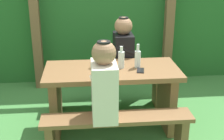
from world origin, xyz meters
TOP-DOWN VIEW (x-y plane):
  - ground_plane at (0.00, 0.00)m, footprint 12.00×12.00m
  - hedge_backdrop at (0.00, 1.81)m, footprint 6.40×0.80m
  - pergola_post_left at (-0.93, 1.23)m, footprint 0.12×0.12m
  - pergola_post_right at (0.93, 1.23)m, footprint 0.12×0.12m
  - picnic_table at (0.00, 0.00)m, footprint 1.40×0.64m
  - bench_near at (0.00, -0.51)m, footprint 1.40×0.24m
  - bench_far at (0.00, 0.51)m, footprint 1.40×0.24m
  - person_white_shirt at (-0.12, -0.51)m, footprint 0.25×0.35m
  - person_black_coat at (0.18, 0.51)m, footprint 0.25×0.35m
  - drinking_glass at (-0.17, 0.05)m, footprint 0.08×0.08m
  - bottle_left at (0.27, 0.02)m, footprint 0.06×0.06m
  - bottle_right at (0.10, 0.02)m, footprint 0.07×0.07m
  - cell_phone at (0.28, -0.09)m, footprint 0.10×0.15m

SIDE VIEW (x-z plane):
  - ground_plane at x=0.00m, z-range 0.00..0.00m
  - bench_near at x=0.00m, z-range 0.09..0.52m
  - bench_far at x=0.00m, z-range 0.09..0.52m
  - picnic_table at x=0.00m, z-range 0.13..0.83m
  - cell_phone at x=0.28m, z-range 0.70..0.71m
  - drinking_glass at x=-0.17m, z-range 0.70..0.80m
  - person_white_shirt at x=-0.12m, z-range 0.39..1.11m
  - person_black_coat at x=0.18m, z-range 0.39..1.11m
  - bottle_right at x=0.10m, z-range 0.68..0.91m
  - bottle_left at x=0.27m, z-range 0.67..0.93m
  - pergola_post_left at x=-0.93m, z-range 0.00..1.95m
  - pergola_post_right at x=0.93m, z-range 0.00..1.95m
  - hedge_backdrop at x=0.00m, z-range 0.00..2.04m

